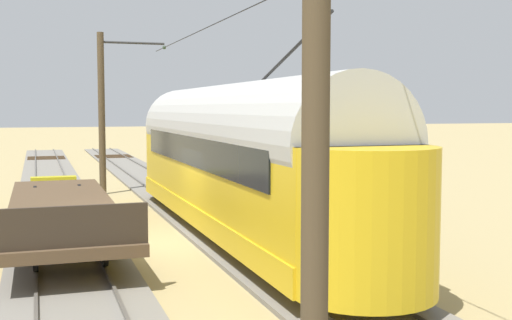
{
  "coord_description": "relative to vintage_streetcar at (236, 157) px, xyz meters",
  "views": [
    {
      "loc": [
        2.96,
        17.26,
        3.63
      ],
      "look_at": [
        -2.98,
        -0.33,
        2.14
      ],
      "focal_mm": 45.76,
      "sensor_mm": 36.0,
      "label": 1
    }
  ],
  "objects": [
    {
      "name": "track_end_bumper",
      "position": [
        4.65,
        -10.54,
        -1.86
      ],
      "size": [
        1.8,
        0.6,
        0.8
      ],
      "primitive_type": "cube",
      "color": "#B2A519",
      "rests_on": "ground"
    },
    {
      "name": "catenary_pole_foreground",
      "position": [
        2.59,
        -10.48,
        1.28
      ],
      "size": [
        2.89,
        0.28,
        6.75
      ],
      "color": "#4C3D28",
      "rests_on": "ground"
    },
    {
      "name": "overhead_wire_run",
      "position": [
        0.08,
        -0.17,
        3.95
      ],
      "size": [
        2.68,
        25.97,
        0.18
      ],
      "color": "black",
      "rests_on": "ground"
    },
    {
      "name": "flatcar_adjacent",
      "position": [
        4.65,
        -1.08,
        -1.4
      ],
      "size": [
        2.8,
        12.29,
        1.6
      ],
      "color": "brown",
      "rests_on": "ground"
    },
    {
      "name": "track_streetcar_siding",
      "position": [
        -0.0,
        -0.16,
        -2.21
      ],
      "size": [
        2.8,
        80.0,
        0.18
      ],
      "color": "slate",
      "rests_on": "ground"
    },
    {
      "name": "track_adjacent_siding",
      "position": [
        4.65,
        -0.16,
        -2.21
      ],
      "size": [
        2.8,
        80.0,
        0.18
      ],
      "color": "slate",
      "rests_on": "ground"
    },
    {
      "name": "vintage_streetcar",
      "position": [
        0.0,
        0.0,
        0.0
      ],
      "size": [
        2.65,
        17.61,
        5.28
      ],
      "color": "gold",
      "rests_on": "ground"
    },
    {
      "name": "catenary_pole_mid_near",
      "position": [
        2.59,
        11.5,
        1.28
      ],
      "size": [
        2.89,
        0.28,
        6.75
      ],
      "color": "#4C3D28",
      "rests_on": "ground"
    },
    {
      "name": "ground_plane",
      "position": [
        2.33,
        0.15,
        -2.26
      ],
      "size": [
        220.0,
        220.0,
        0.0
      ],
      "primitive_type": "plane",
      "color": "tan"
    },
    {
      "name": "switch_stand",
      "position": [
        -1.35,
        -8.3,
        -1.56
      ],
      "size": [
        0.5,
        0.3,
        1.24
      ],
      "color": "black",
      "rests_on": "ground"
    }
  ]
}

